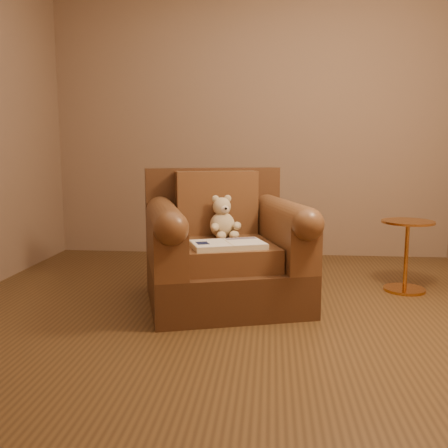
{
  "coord_description": "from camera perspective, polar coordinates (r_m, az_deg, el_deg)",
  "views": [
    {
      "loc": [
        0.23,
        -3.13,
        1.08
      ],
      "look_at": [
        -0.1,
        0.24,
        0.58
      ],
      "focal_mm": 40.0,
      "sensor_mm": 36.0,
      "label": 1
    }
  ],
  "objects": [
    {
      "name": "room",
      "position": [
        3.2,
        1.37,
        19.94
      ],
      "size": [
        4.02,
        4.02,
        2.71
      ],
      "color": "#8B6D56",
      "rests_on": "ground"
    },
    {
      "name": "teddy_bear",
      "position": [
        3.6,
        -0.1,
        0.31
      ],
      "size": [
        0.23,
        0.26,
        0.31
      ],
      "rotation": [
        0.0,
        0.0,
        0.45
      ],
      "color": "beige",
      "rests_on": "armchair"
    },
    {
      "name": "floor",
      "position": [
        3.32,
        1.26,
        -10.53
      ],
      "size": [
        4.0,
        4.0,
        0.0
      ],
      "primitive_type": "plane",
      "color": "brown",
      "rests_on": "ground"
    },
    {
      "name": "guidebook",
      "position": [
        3.25,
        0.45,
        -2.37
      ],
      "size": [
        0.54,
        0.42,
        0.04
      ],
      "rotation": [
        0.0,
        0.0,
        0.35
      ],
      "color": "beige",
      "rests_on": "armchair"
    },
    {
      "name": "side_table",
      "position": [
        4.06,
        20.12,
        -3.18
      ],
      "size": [
        0.39,
        0.39,
        0.55
      ],
      "color": "#CA8237",
      "rests_on": "floor"
    },
    {
      "name": "armchair",
      "position": [
        3.55,
        -0.07,
        -3.14
      ],
      "size": [
        1.29,
        1.25,
        0.94
      ],
      "rotation": [
        0.0,
        0.0,
        0.29
      ],
      "color": "#4B2D19",
      "rests_on": "floor"
    }
  ]
}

